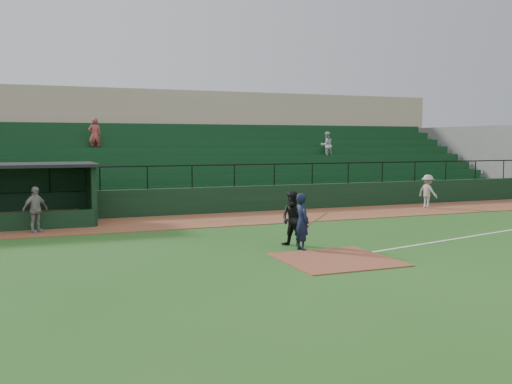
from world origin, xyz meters
name	(u,v)px	position (x,y,z in m)	size (l,w,h in m)	color
ground	(319,253)	(0.00, 0.00, 0.00)	(90.00, 90.00, 0.00)	#224F19
warning_track	(230,219)	(0.00, 8.00, 0.01)	(40.00, 4.00, 0.03)	brown
home_plate_dirt	(336,259)	(0.00, -1.00, 0.01)	(3.00, 3.00, 0.03)	brown
foul_line	(500,232)	(8.00, 1.20, 0.01)	(18.00, 0.09, 0.01)	white
stadium_structure	(179,159)	(0.00, 16.46, 2.30)	(38.00, 13.08, 6.40)	black
batter_at_plate	(302,222)	(-0.25, 0.63, 0.86)	(1.02, 0.69, 1.73)	black
umpire	(294,219)	(-0.22, 1.30, 0.86)	(0.84, 0.65, 1.72)	black
runner	(428,191)	(10.26, 8.18, 0.84)	(1.05, 0.60, 1.62)	#A7A29C
dugout_player_a	(35,209)	(-7.63, 7.11, 0.85)	(0.96, 0.40, 1.64)	gray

